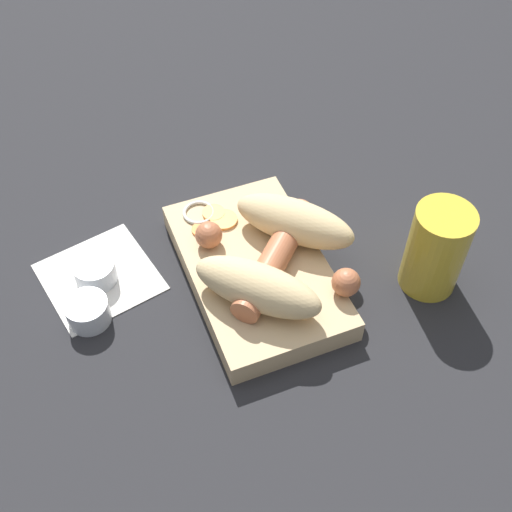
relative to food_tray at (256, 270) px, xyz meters
The scene contains 9 objects.
ground_plane 0.02m from the food_tray, ahead, with size 3.00×3.00×0.00m, color #232326.
food_tray is the anchor object (origin of this frame).
bread_roll 0.05m from the food_tray, 49.44° to the left, with size 0.22×0.22×0.05m.
sausage 0.04m from the food_tray, 48.43° to the left, with size 0.15×0.15×0.03m.
pickled_veggies 0.09m from the food_tray, 162.12° to the right, with size 0.06×0.06×0.00m.
napkin 0.19m from the food_tray, 112.04° to the right, with size 0.15×0.15×0.00m.
condiment_cup_near 0.19m from the food_tray, 110.76° to the right, with size 0.05×0.05×0.03m.
condiment_cup_far 0.20m from the food_tray, 94.19° to the right, with size 0.05×0.05×0.03m.
drink_glass 0.21m from the food_tray, 67.45° to the left, with size 0.07×0.07×0.11m.
Camera 1 is at (0.44, -0.18, 0.61)m, focal length 45.00 mm.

